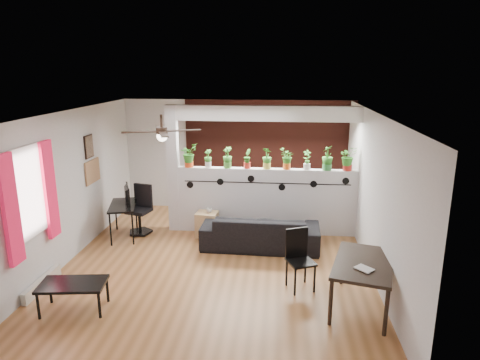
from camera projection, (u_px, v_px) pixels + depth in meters
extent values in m
cube|color=brown|center=(217.00, 264.00, 7.52)|extent=(6.30, 7.10, 0.10)
cube|color=#B7B7BA|center=(235.00, 155.00, 10.09)|extent=(6.30, 0.04, 2.90)
cube|color=#B7B7BA|center=(171.00, 275.00, 4.27)|extent=(6.30, 0.04, 2.90)
cube|color=#B7B7BA|center=(67.00, 187.00, 7.42)|extent=(0.04, 7.10, 2.90)
cube|color=#B7B7BA|center=(376.00, 195.00, 6.94)|extent=(0.04, 7.10, 2.90)
cube|color=white|center=(215.00, 110.00, 6.84)|extent=(6.30, 7.10, 0.10)
cube|color=#BCBCC1|center=(266.00, 201.00, 8.71)|extent=(3.60, 0.18, 1.35)
cube|color=silver|center=(268.00, 113.00, 8.26)|extent=(3.60, 0.18, 0.30)
cube|color=#BCBCC1|center=(173.00, 169.00, 8.73)|extent=(0.22, 0.20, 2.60)
cube|color=#9F3C2E|center=(269.00, 156.00, 9.97)|extent=(3.90, 0.05, 2.60)
cube|color=black|center=(266.00, 183.00, 8.51)|extent=(3.31, 0.01, 0.02)
cylinder|color=black|center=(190.00, 185.00, 8.68)|extent=(0.14, 0.01, 0.14)
cylinder|color=black|center=(220.00, 182.00, 8.60)|extent=(0.14, 0.01, 0.14)
cylinder|color=black|center=(251.00, 179.00, 8.52)|extent=(0.14, 0.01, 0.14)
cylinder|color=black|center=(282.00, 187.00, 8.51)|extent=(0.14, 0.01, 0.14)
cylinder|color=black|center=(314.00, 184.00, 8.43)|extent=(0.14, 0.01, 0.14)
cylinder|color=black|center=(346.00, 181.00, 8.35)|extent=(0.14, 0.01, 0.14)
cube|color=white|center=(27.00, 193.00, 6.20)|extent=(0.02, 0.95, 1.25)
cube|color=silver|center=(28.00, 193.00, 6.20)|extent=(0.04, 1.05, 1.35)
cube|color=red|center=(11.00, 210.00, 5.74)|extent=(0.06, 0.30, 1.55)
cube|color=red|center=(50.00, 190.00, 6.70)|extent=(0.06, 0.30, 1.55)
cube|color=beige|center=(42.00, 284.00, 6.57)|extent=(0.08, 1.00, 0.18)
cube|color=#966B48|center=(92.00, 171.00, 8.32)|extent=(0.03, 0.60, 0.45)
cube|color=#8C7259|center=(89.00, 146.00, 8.14)|extent=(0.03, 0.30, 0.40)
cube|color=black|center=(89.00, 146.00, 8.14)|extent=(0.02, 0.34, 0.44)
cylinder|color=black|center=(161.00, 121.00, 6.66)|extent=(0.04, 0.04, 0.20)
cylinder|color=black|center=(162.00, 131.00, 6.70)|extent=(0.18, 0.18, 0.10)
sphere|color=white|center=(162.00, 136.00, 6.72)|extent=(0.17, 0.17, 0.17)
cube|color=black|center=(183.00, 130.00, 6.78)|extent=(0.55, 0.29, 0.01)
cube|color=black|center=(160.00, 128.00, 7.02)|extent=(0.29, 0.55, 0.01)
cube|color=black|center=(140.00, 132.00, 6.62)|extent=(0.55, 0.29, 0.01)
cube|color=black|center=(164.00, 134.00, 6.38)|extent=(0.29, 0.55, 0.01)
cylinder|color=#E14A1A|center=(189.00, 164.00, 8.67)|extent=(0.18, 0.18, 0.12)
imported|color=#20601B|center=(189.00, 153.00, 8.61)|extent=(0.30, 0.32, 0.38)
cylinder|color=silver|center=(208.00, 165.00, 8.63)|extent=(0.12, 0.12, 0.12)
imported|color=#20601B|center=(208.00, 156.00, 8.59)|extent=(0.22, 0.20, 0.27)
cylinder|color=#4C9937|center=(228.00, 165.00, 8.59)|extent=(0.15, 0.15, 0.12)
imported|color=#20601B|center=(227.00, 155.00, 8.54)|extent=(0.27, 0.26, 0.33)
cylinder|color=red|center=(247.00, 165.00, 8.56)|extent=(0.14, 0.14, 0.12)
imported|color=#20601B|center=(247.00, 156.00, 8.51)|extent=(0.16, 0.20, 0.29)
cylinder|color=#DBCB4D|center=(267.00, 166.00, 8.52)|extent=(0.15, 0.15, 0.12)
imported|color=#20601B|center=(267.00, 156.00, 8.47)|extent=(0.27, 0.26, 0.32)
cylinder|color=#DE5A1A|center=(287.00, 166.00, 8.49)|extent=(0.15, 0.15, 0.12)
imported|color=#20601B|center=(287.00, 156.00, 8.44)|extent=(0.26, 0.27, 0.32)
cylinder|color=silver|center=(307.00, 167.00, 8.45)|extent=(0.14, 0.14, 0.12)
imported|color=#20601B|center=(307.00, 157.00, 8.40)|extent=(0.20, 0.16, 0.29)
cylinder|color=#2E7F39|center=(327.00, 167.00, 8.41)|extent=(0.18, 0.18, 0.12)
imported|color=#20601B|center=(328.00, 155.00, 8.35)|extent=(0.31, 0.33, 0.39)
cylinder|color=#B0231C|center=(347.00, 167.00, 8.38)|extent=(0.18, 0.18, 0.12)
imported|color=#20601B|center=(348.00, 156.00, 8.32)|extent=(0.31, 0.28, 0.38)
imported|color=black|center=(260.00, 232.00, 8.06)|extent=(2.11, 0.88, 0.61)
cube|color=tan|center=(207.00, 224.00, 8.60)|extent=(0.45, 0.40, 0.50)
imported|color=gray|center=(209.00, 210.00, 8.52)|extent=(0.15, 0.15, 0.09)
cube|color=black|center=(123.00, 205.00, 8.47)|extent=(0.71, 1.03, 0.04)
cylinder|color=black|center=(110.00, 230.00, 8.11)|extent=(0.03, 0.03, 0.65)
cylinder|color=black|center=(133.00, 229.00, 8.17)|extent=(0.03, 0.03, 0.65)
cylinder|color=black|center=(116.00, 215.00, 8.93)|extent=(0.03, 0.03, 0.65)
cylinder|color=black|center=(136.00, 214.00, 9.00)|extent=(0.03, 0.03, 0.65)
imported|color=black|center=(125.00, 198.00, 8.58)|extent=(0.33, 0.19, 0.19)
cylinder|color=black|center=(140.00, 232.00, 8.78)|extent=(0.51, 0.51, 0.04)
cylinder|color=black|center=(140.00, 222.00, 8.72)|extent=(0.06, 0.06, 0.44)
cube|color=black|center=(139.00, 211.00, 8.66)|extent=(0.51, 0.51, 0.07)
cube|color=black|center=(143.00, 195.00, 8.76)|extent=(0.40, 0.16, 0.47)
cube|color=black|center=(364.00, 263.00, 5.93)|extent=(1.07, 1.43, 0.05)
cylinder|color=black|center=(331.00, 303.00, 5.60)|extent=(0.05, 0.05, 0.65)
cylinder|color=black|center=(386.00, 313.00, 5.37)|extent=(0.05, 0.05, 0.65)
cylinder|color=black|center=(342.00, 265.00, 6.68)|extent=(0.05, 0.05, 0.65)
cylinder|color=black|center=(389.00, 272.00, 6.45)|extent=(0.05, 0.05, 0.65)
imported|color=gray|center=(360.00, 271.00, 5.65)|extent=(0.28, 0.29, 0.02)
cube|color=black|center=(301.00, 262.00, 6.48)|extent=(0.50, 0.50, 0.03)
cube|color=black|center=(297.00, 243.00, 6.57)|extent=(0.34, 0.17, 0.48)
cube|color=black|center=(295.00, 282.00, 6.34)|extent=(0.03, 0.03, 0.45)
cube|color=black|center=(314.00, 279.00, 6.44)|extent=(0.03, 0.03, 0.45)
cube|color=black|center=(287.00, 258.00, 6.58)|extent=(0.03, 0.03, 0.92)
cube|color=black|center=(306.00, 256.00, 6.67)|extent=(0.03, 0.03, 0.92)
cube|color=black|center=(73.00, 284.00, 5.92)|extent=(0.95, 0.61, 0.04)
cylinder|color=black|center=(38.00, 306.00, 5.76)|extent=(0.04, 0.04, 0.38)
cylinder|color=black|center=(99.00, 305.00, 5.78)|extent=(0.04, 0.04, 0.38)
cylinder|color=black|center=(50.00, 291.00, 6.16)|extent=(0.04, 0.04, 0.38)
cylinder|color=black|center=(107.00, 290.00, 6.19)|extent=(0.04, 0.04, 0.38)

